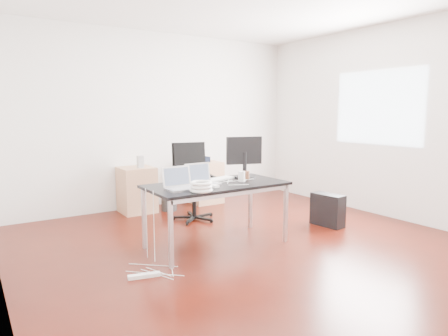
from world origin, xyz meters
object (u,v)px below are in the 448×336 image
filing_cabinet_right (204,182)px  pc_tower (328,210)px  desk (216,188)px  office_chair (192,177)px  filing_cabinet_left (137,190)px

filing_cabinet_right → pc_tower: size_ratio=1.56×
pc_tower → filing_cabinet_right: bearing=100.9°
desk → filing_cabinet_right: desk is taller
office_chair → filing_cabinet_right: size_ratio=1.54×
office_chair → pc_tower: (1.36, -1.34, -0.39)m
desk → pc_tower: bearing=-5.0°
office_chair → pc_tower: office_chair is taller
filing_cabinet_right → pc_tower: filing_cabinet_right is taller
office_chair → filing_cabinet_right: (0.67, 0.80, -0.26)m
office_chair → filing_cabinet_right: 1.07m
filing_cabinet_left → pc_tower: 2.86m
office_chair → pc_tower: 1.95m
pc_tower → filing_cabinet_left: bearing=124.5°
filing_cabinet_left → filing_cabinet_right: bearing=0.0°
filing_cabinet_left → office_chair: bearing=-56.0°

